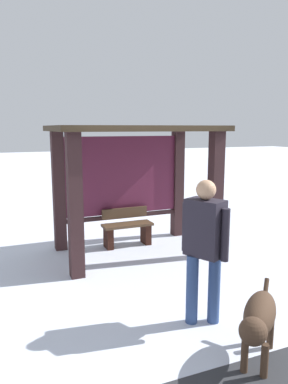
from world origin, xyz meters
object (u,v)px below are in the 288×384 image
bench_left_inside (127,229)px  person_walking (204,241)px  dog (259,318)px  bus_shelter (131,162)px

bench_left_inside → person_walking: 3.11m
person_walking → bench_left_inside: bearing=86.9°
bench_left_inside → person_walking: (-0.16, -3.04, 0.67)m
bench_left_inside → dog: size_ratio=1.08×
bus_shelter → dog: bus_shelter is taller
person_walking → bus_shelter: bearing=86.6°
bus_shelter → bench_left_inside: (0.00, 0.26, -1.32)m
bench_left_inside → bus_shelter: bearing=-90.0°
person_walking → dog: person_walking is taller
bus_shelter → bench_left_inside: bearing=90.0°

